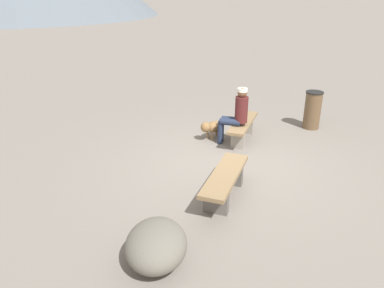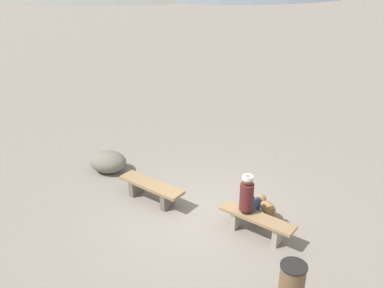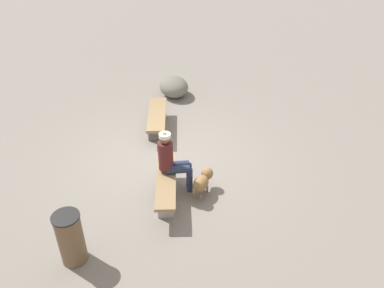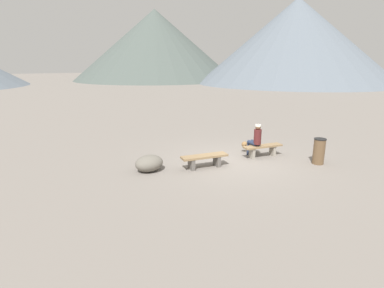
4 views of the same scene
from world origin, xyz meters
name	(u,v)px [view 2 (image 2 of 4)]	position (x,y,z in m)	size (l,w,h in m)	color
ground	(203,216)	(0.00, 0.00, -0.03)	(210.00, 210.00, 0.06)	gray
bench_left	(151,188)	(-1.32, -0.04, 0.32)	(1.70, 0.65, 0.45)	#605B56
bench_right	(257,222)	(1.29, -0.12, 0.34)	(1.64, 0.59, 0.47)	gray
seated_person	(249,198)	(1.03, 0.03, 0.74)	(0.34, 0.64, 1.32)	#511E1E
dog	(266,206)	(1.23, 0.59, 0.29)	(0.60, 0.53, 0.46)	olive
boulder	(108,162)	(-3.12, 0.61, 0.27)	(0.98, 0.79, 0.55)	#6B665B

